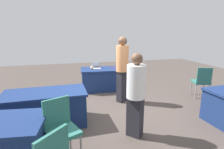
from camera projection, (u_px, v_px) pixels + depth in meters
name	position (u px, v px, depth m)	size (l,w,h in m)	color
ground_plane	(111.00, 109.00, 4.62)	(14.40, 14.40, 0.00)	#4C423D
table_foreground	(102.00, 79.00, 6.09)	(1.46, 0.94, 0.73)	navy
table_mid_left	(46.00, 108.00, 3.77)	(1.71, 0.88, 0.73)	navy
chair_tucked_left	(202.00, 80.00, 5.31)	(0.56, 0.56, 0.94)	#9E9993
chair_back_row	(61.00, 126.00, 2.69)	(0.58, 0.58, 0.97)	#9E9993
person_presenter	(122.00, 66.00, 4.87)	(0.47, 0.47, 1.83)	#26262D
person_attendee_standing	(136.00, 92.00, 3.23)	(0.48, 0.48, 1.59)	#26262D
laptop_silver	(96.00, 67.00, 6.02)	(0.35, 0.32, 0.21)	silver
yarn_ball	(92.00, 68.00, 5.88)	(0.11, 0.11, 0.11)	beige
scissors_red	(113.00, 68.00, 6.16)	(0.18, 0.04, 0.01)	red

